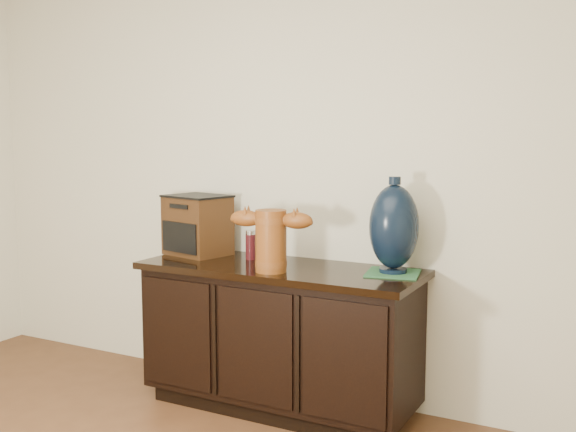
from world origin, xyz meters
The scene contains 6 objects.
sideboard centered at (0.00, 2.23, 0.39)m, with size 1.46×0.56×0.75m.
terracotta_vessel centered at (0.03, 2.08, 0.93)m, with size 0.43×0.18×0.30m.
tv_radio centered at (-0.56, 2.31, 0.92)m, with size 0.39×0.34×0.33m.
green_mat centered at (0.58, 2.31, 0.76)m, with size 0.25×0.25×0.01m, color #2D653B.
lamp_base centered at (0.58, 2.31, 0.98)m, with size 0.28×0.28×0.46m.
spray_can centered at (-0.22, 2.31, 0.83)m, with size 0.05×0.05×0.16m.
Camera 1 is at (1.61, -0.74, 1.42)m, focal length 42.00 mm.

